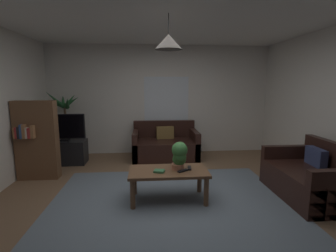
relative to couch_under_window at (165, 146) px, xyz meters
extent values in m
cube|color=brown|center=(-0.08, -2.13, -0.28)|extent=(5.27, 5.28, 0.02)
cube|color=slate|center=(-0.08, -2.33, -0.27)|extent=(3.43, 2.90, 0.01)
cube|color=silver|center=(-0.08, 0.54, 1.02)|extent=(5.39, 0.06, 2.59)
cube|color=white|center=(-0.08, -2.13, 2.33)|extent=(5.27, 5.28, 0.02)
cube|color=white|center=(0.07, 0.51, 1.05)|extent=(1.07, 0.01, 1.06)
cube|color=black|center=(0.00, -0.04, -0.06)|extent=(1.46, 0.90, 0.42)
cube|color=black|center=(0.00, 0.35, 0.35)|extent=(1.46, 0.12, 0.40)
cube|color=black|center=(-0.67, -0.04, 0.05)|extent=(0.12, 0.90, 0.64)
cube|color=black|center=(0.67, -0.04, 0.05)|extent=(0.12, 0.90, 0.64)
cube|color=brown|center=(0.01, 0.17, 0.29)|extent=(0.41, 0.16, 0.28)
cube|color=black|center=(2.00, -2.20, -0.06)|extent=(0.90, 1.35, 0.42)
cube|color=black|center=(2.39, -2.20, 0.35)|extent=(0.12, 1.35, 0.40)
cube|color=black|center=(2.00, -1.59, 0.05)|extent=(0.90, 0.12, 0.64)
cube|color=navy|center=(2.21, -2.01, 0.29)|extent=(0.14, 0.40, 0.28)
cube|color=brown|center=(-0.10, -2.13, 0.16)|extent=(1.13, 0.58, 0.04)
cylinder|color=brown|center=(-0.61, -2.36, -0.07)|extent=(0.07, 0.07, 0.41)
cylinder|color=brown|center=(0.40, -2.36, -0.07)|extent=(0.07, 0.07, 0.41)
cylinder|color=brown|center=(-0.61, -1.89, -0.07)|extent=(0.07, 0.07, 0.41)
cylinder|color=brown|center=(0.40, -1.89, -0.07)|extent=(0.07, 0.07, 0.41)
cube|color=#387247|center=(-0.24, -2.20, 0.20)|extent=(0.17, 0.15, 0.03)
cube|color=black|center=(0.10, -2.20, 0.19)|extent=(0.16, 0.13, 0.02)
cube|color=black|center=(0.21, -2.09, 0.19)|extent=(0.07, 0.17, 0.02)
cylinder|color=#B77051|center=(0.03, -2.10, 0.22)|extent=(0.18, 0.18, 0.08)
sphere|color=#3D7F3D|center=(0.06, -2.09, 0.33)|extent=(0.20, 0.20, 0.20)
sphere|color=#3D7F3D|center=(0.06, -2.12, 0.38)|extent=(0.19, 0.19, 0.19)
sphere|color=#3D7F3D|center=(0.06, -2.12, 0.48)|extent=(0.23, 0.23, 0.23)
cube|color=black|center=(-2.17, -0.24, -0.02)|extent=(0.90, 0.44, 0.50)
cube|color=black|center=(-2.17, -0.26, 0.54)|extent=(0.92, 0.05, 0.52)
cube|color=black|center=(-2.17, -0.29, 0.54)|extent=(0.88, 0.00, 0.48)
cube|color=black|center=(-2.17, -0.26, 0.25)|extent=(0.24, 0.16, 0.04)
cylinder|color=#4C4C51|center=(-2.25, 0.21, -0.12)|extent=(0.32, 0.32, 0.30)
cylinder|color=brown|center=(-2.25, 0.21, 0.47)|extent=(0.05, 0.05, 0.89)
cone|color=#235B2D|center=(-2.09, 0.19, 1.02)|extent=(0.39, 0.15, 0.29)
cone|color=#235B2D|center=(-2.16, 0.37, 1.04)|extent=(0.25, 0.39, 0.37)
cone|color=#235B2D|center=(-2.33, 0.39, 1.03)|extent=(0.23, 0.42, 0.36)
cone|color=#235B2D|center=(-2.46, 0.18, 0.98)|extent=(0.47, 0.19, 0.24)
cone|color=#235B2D|center=(-2.38, 0.03, 1.08)|extent=(0.33, 0.45, 0.45)
cone|color=#235B2D|center=(-2.12, -0.01, 1.01)|extent=(0.29, 0.52, 0.34)
cube|color=brown|center=(-2.35, -1.08, 0.43)|extent=(0.70, 0.22, 1.40)
cube|color=#99663F|center=(-2.64, -1.20, 0.59)|extent=(0.03, 0.16, 0.18)
cube|color=#B22D2D|center=(-2.60, -1.20, 0.59)|extent=(0.03, 0.16, 0.19)
cube|color=black|center=(-2.56, -1.20, 0.60)|extent=(0.04, 0.16, 0.20)
cube|color=#2D4C8C|center=(-2.52, -1.20, 0.62)|extent=(0.03, 0.16, 0.24)
cube|color=#99663F|center=(-2.48, -1.20, 0.62)|extent=(0.05, 0.16, 0.24)
cube|color=beige|center=(-2.43, -1.20, 0.59)|extent=(0.03, 0.16, 0.19)
cube|color=#B22D2D|center=(-2.39, -1.20, 0.59)|extent=(0.05, 0.16, 0.18)
cube|color=#99663F|center=(-2.34, -1.20, 0.61)|extent=(0.05, 0.16, 0.22)
cylinder|color=black|center=(-0.10, -2.13, 2.19)|extent=(0.01, 0.01, 0.26)
cone|color=#4C4742|center=(-0.10, -2.13, 1.96)|extent=(0.37, 0.37, 0.20)
camera|label=1|loc=(-0.39, -5.58, 1.40)|focal=26.83mm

